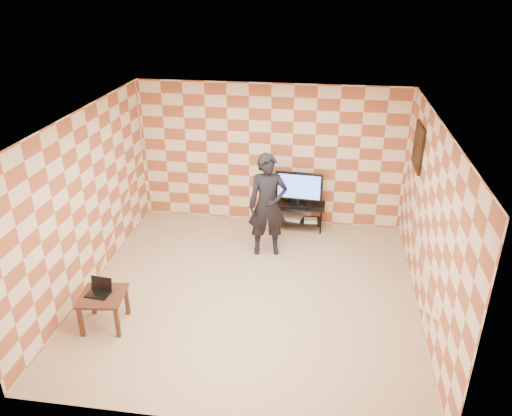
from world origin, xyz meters
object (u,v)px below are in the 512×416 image
object	(u,v)px
person	(268,205)
side_table	(103,300)
tv_stand	(298,211)
tv	(299,187)

from	to	relation	value
person	side_table	bearing A→B (deg)	-142.86
tv_stand	side_table	bearing A→B (deg)	-126.53
tv_stand	tv	size ratio (longest dim) A/B	1.14
tv_stand	side_table	xyz separation A→B (m)	(-2.44, -3.29, 0.05)
tv_stand	tv	world-z (taller)	tv
tv_stand	person	distance (m)	1.21
tv_stand	person	xyz separation A→B (m)	(-0.46, -0.98, 0.54)
side_table	tv	bearing A→B (deg)	53.44
tv	person	bearing A→B (deg)	-115.38
side_table	person	distance (m)	3.08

